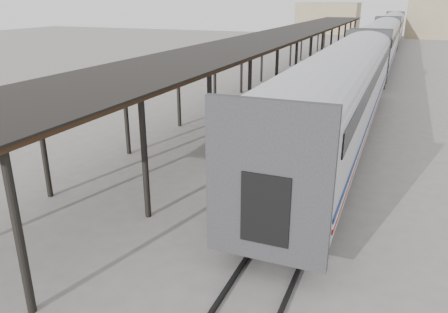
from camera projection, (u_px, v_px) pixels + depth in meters
name	position (u px, v px, depth m)	size (l,w,h in m)	color
ground	(211.00, 199.00, 15.57)	(160.00, 160.00, 0.00)	slate
train	(379.00, 42.00, 42.92)	(3.45, 76.01, 4.01)	silver
canopy	(290.00, 33.00, 36.30)	(4.90, 64.30, 4.15)	#422B19
rails	(376.00, 69.00, 43.99)	(1.54, 150.00, 0.12)	black
building_left	(328.00, 18.00, 89.45)	(12.00, 8.00, 6.00)	tan
baggage_cart	(245.00, 185.00, 15.09)	(1.75, 2.62, 0.86)	brown
suitcase_stack	(243.00, 170.00, 15.32)	(1.26, 1.23, 0.59)	#3B3B3E
luggage_tug	(291.00, 80.00, 34.27)	(1.63, 1.95, 1.49)	maroon
porter	(238.00, 160.00, 14.14)	(0.68, 0.44, 1.86)	navy
pedestrian	(287.00, 88.00, 30.23)	(1.02, 0.42, 1.74)	black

